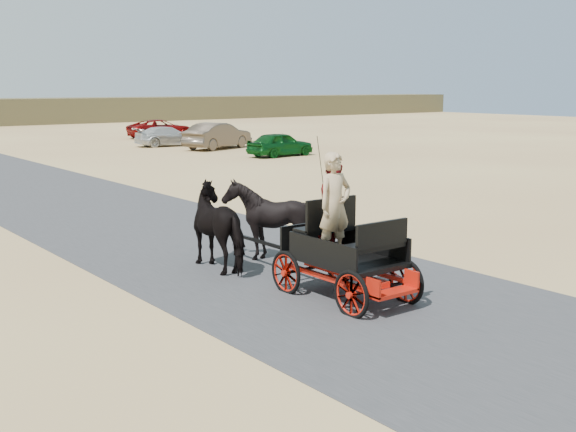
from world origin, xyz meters
TOP-DOWN VIEW (x-y plane):
  - ground at (0.00, 0.00)m, footprint 140.00×140.00m
  - road at (0.00, 0.00)m, footprint 6.00×140.00m
  - carriage at (-0.16, 1.00)m, footprint 1.30×2.40m
  - horse_left at (-0.71, 4.00)m, footprint 0.91×2.01m
  - horse_right at (0.39, 4.00)m, footprint 1.37×1.54m
  - driver_man at (-0.36, 1.05)m, footprint 0.66×0.43m
  - passenger_woman at (0.14, 1.60)m, footprint 0.77×0.60m
  - car_a at (14.07, 21.87)m, footprint 3.78×1.76m
  - car_b at (13.86, 27.61)m, footprint 4.83×3.03m
  - car_c at (12.51, 31.06)m, footprint 4.18×2.06m
  - car_d at (15.30, 37.24)m, footprint 4.87×2.72m

SIDE VIEW (x-z plane):
  - ground at x=0.00m, z-range 0.00..0.00m
  - road at x=0.00m, z-range 0.00..0.01m
  - carriage at x=-0.16m, z-range 0.00..0.72m
  - car_c at x=12.51m, z-range 0.00..1.17m
  - car_a at x=14.07m, z-range 0.00..1.25m
  - car_d at x=15.30m, z-range 0.00..1.29m
  - car_b at x=13.86m, z-range 0.00..1.50m
  - horse_left at x=-0.71m, z-range 0.00..1.70m
  - horse_right at x=0.39m, z-range 0.00..1.70m
  - passenger_woman at x=0.14m, z-range 0.72..2.30m
  - driver_man at x=-0.36m, z-range 0.72..2.52m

